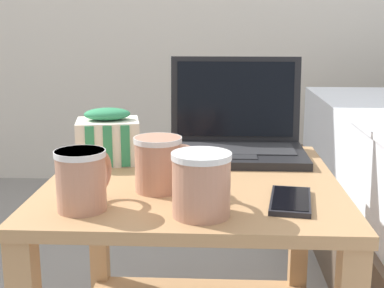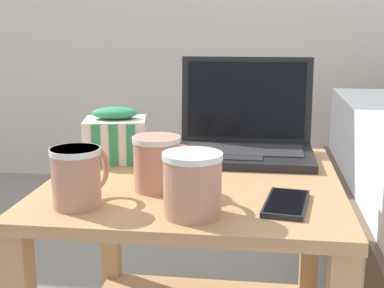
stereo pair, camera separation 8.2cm
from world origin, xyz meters
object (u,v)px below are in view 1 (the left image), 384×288
(mug_front_right, at_px, (82,177))
(mug_mid_center, at_px, (160,161))
(laptop, at_px, (236,135))
(snack_bag, at_px, (108,138))
(cell_phone, at_px, (290,201))
(mug_front_left, at_px, (202,181))

(mug_front_right, xyz_separation_m, mug_mid_center, (0.12, 0.11, -0.00))
(laptop, relative_size, snack_bag, 2.06)
(mug_front_right, relative_size, cell_phone, 0.82)
(mug_front_left, bearing_deg, snack_bag, 123.89)
(mug_front_left, xyz_separation_m, mug_front_right, (-0.20, 0.02, -0.00))
(mug_front_right, xyz_separation_m, snack_bag, (-0.02, 0.31, -0.00))
(mug_front_right, bearing_deg, mug_mid_center, 42.12)
(mug_front_right, relative_size, snack_bag, 0.81)
(laptop, distance_m, mug_front_right, 0.47)
(mug_front_left, relative_size, mug_front_right, 1.14)
(cell_phone, bearing_deg, snack_bag, 144.72)
(laptop, relative_size, cell_phone, 2.10)
(mug_front_right, distance_m, cell_phone, 0.36)
(laptop, relative_size, mug_mid_center, 2.43)
(mug_front_left, distance_m, cell_phone, 0.17)
(mug_front_left, height_order, mug_mid_center, mug_front_left)
(mug_mid_center, bearing_deg, mug_front_left, -56.67)
(mug_front_right, xyz_separation_m, cell_phone, (0.35, 0.05, -0.05))
(mug_front_left, relative_size, mug_mid_center, 1.09)
(laptop, xyz_separation_m, cell_phone, (0.09, -0.35, -0.04))
(laptop, xyz_separation_m, mug_front_left, (-0.07, -0.41, 0.01))
(mug_front_left, distance_m, mug_mid_center, 0.15)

